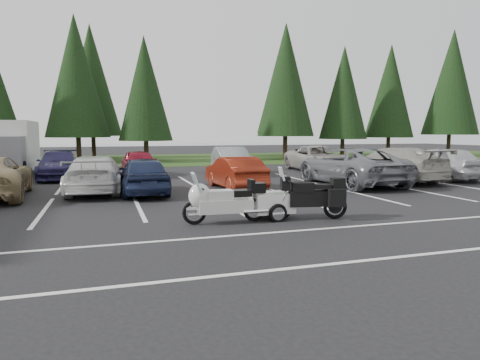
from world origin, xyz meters
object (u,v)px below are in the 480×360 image
Objects in this scene: car_near_6 at (351,166)px; car_far_3 at (232,161)px; car_far_1 at (59,165)px; car_near_4 at (143,175)px; car_far_4 at (318,159)px; adventure_motorcycle at (308,193)px; box_truck at (6,149)px; car_far_2 at (140,163)px; car_near_7 at (392,164)px; cargo_trailer at (272,205)px; car_near_3 at (95,174)px; car_near_5 at (235,173)px; touring_motorcycle at (225,197)px; car_near_8 at (440,163)px.

car_near_6 reaches higher than car_far_3.
car_far_1 is (-12.41, 6.56, -0.11)m from car_near_6.
car_far_4 reaches higher than car_near_4.
car_near_6 is 2.49× the size of adventure_motorcycle.
box_truck reaches higher than car_far_2.
cargo_trailer is at bearing 31.92° from car_near_7.
adventure_motorcycle reaches higher than car_far_2.
adventure_motorcycle is at bearing 131.97° from car_near_3.
car_near_5 is 6.18m from cargo_trailer.
adventure_motorcycle is (2.20, -0.24, 0.05)m from touring_motorcycle.
car_far_4 is at bearing -55.93° from car_near_8.
cargo_trailer is (1.34, 0.15, -0.30)m from touring_motorcycle.
adventure_motorcycle is (-10.68, -6.95, -0.09)m from car_near_8.
adventure_motorcycle is at bearing 87.65° from car_near_5.
car_near_3 is 13.26m from car_near_7.
box_truck is at bearing -21.17° from car_near_8.
cargo_trailer is (-2.42, -11.93, -0.38)m from car_far_3.
car_near_5 is 7.89m from car_near_7.
car_far_2 is (-14.01, 5.83, -0.11)m from car_near_8.
car_near_8 is 14.53m from touring_motorcycle.
car_near_7 is 10.88m from cargo_trailer.
car_near_5 is at bearing -100.90° from car_far_3.
adventure_motorcycle is at bearing 48.68° from car_near_6.
cargo_trailer is at bearing -119.01° from car_far_4.
touring_motorcycle is (-3.76, -12.07, -0.08)m from car_far_3.
cargo_trailer is (-0.84, -6.11, -0.30)m from car_near_5.
car_near_4 reaches higher than cargo_trailer.
box_truck is at bearing -55.02° from car_near_4.
car_near_7 is (11.56, 0.77, 0.09)m from car_near_4.
car_near_7 reaches higher than car_near_4.
car_near_6 is at bearing -179.84° from car_near_3.
car_near_7 is at bearing 36.27° from cargo_trailer.
car_far_2 reaches higher than touring_motorcycle.
car_near_4 is 0.87× the size of car_far_1.
car_near_3 is at bearing -138.16° from car_far_3.
car_far_2 is at bearing -3.13° from car_far_1.
box_truck is 1.39× the size of car_near_5.
adventure_motorcycle is (-7.84, -6.89, -0.09)m from car_near_7.
box_truck is 17.12m from cargo_trailer.
car_near_3 is at bearing 118.35° from touring_motorcycle.
adventure_motorcycle is at bearing 36.47° from car_near_7.
adventure_motorcycle is (-6.90, -12.51, -0.04)m from car_far_4.
touring_motorcycle is (-10.05, -6.65, -0.14)m from car_near_7.
car_near_4 is at bearing 3.26° from car_near_5.
car_far_3 is at bearing -60.69° from car_near_6.
car_near_4 is 3.70m from car_near_5.
car_near_3 is 1.03× the size of car_near_8.
car_far_1 is at bearing -177.52° from car_far_4.
car_far_1 reaches higher than touring_motorcycle.
car_near_7 reaches higher than car_near_5.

